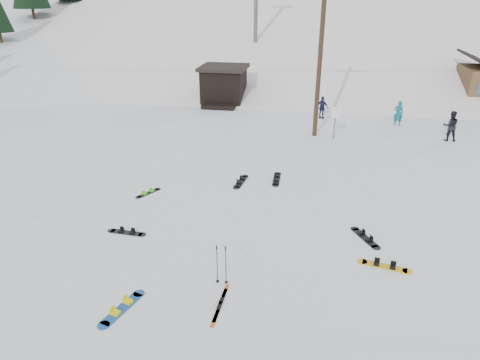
# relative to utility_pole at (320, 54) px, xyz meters

# --- Properties ---
(ground) EXTENTS (200.00, 200.00, 0.00)m
(ground) POSITION_rel_utility_pole_xyz_m (-2.00, -14.00, -4.68)
(ground) COLOR white
(ground) RESTS_ON ground
(ski_slope) EXTENTS (60.00, 85.24, 65.97)m
(ski_slope) POSITION_rel_utility_pole_xyz_m (-2.00, 41.00, -16.68)
(ski_slope) COLOR white
(ski_slope) RESTS_ON ground
(ridge_left) EXTENTS (47.54, 95.03, 58.38)m
(ridge_left) POSITION_rel_utility_pole_xyz_m (-38.00, 34.00, -15.68)
(ridge_left) COLOR white
(ridge_left) RESTS_ON ground
(treeline_left) EXTENTS (20.00, 64.00, 10.00)m
(treeline_left) POSITION_rel_utility_pole_xyz_m (-36.00, 26.00, -4.68)
(treeline_left) COLOR black
(treeline_left) RESTS_ON ground
(treeline_crest) EXTENTS (50.00, 6.00, 10.00)m
(treeline_crest) POSITION_rel_utility_pole_xyz_m (-2.00, 72.00, -4.68)
(treeline_crest) COLOR black
(treeline_crest) RESTS_ON ski_slope
(utility_pole) EXTENTS (2.00, 0.26, 9.00)m
(utility_pole) POSITION_rel_utility_pole_xyz_m (0.00, 0.00, 0.00)
(utility_pole) COLOR #3A2819
(utility_pole) RESTS_ON ground
(trail_sign) EXTENTS (0.50, 0.09, 1.85)m
(trail_sign) POSITION_rel_utility_pole_xyz_m (1.10, -0.42, -3.41)
(trail_sign) COLOR #595B60
(trail_sign) RESTS_ON ground
(lift_hut) EXTENTS (3.40, 4.10, 2.75)m
(lift_hut) POSITION_rel_utility_pole_xyz_m (-7.00, 6.94, -3.32)
(lift_hut) COLOR black
(lift_hut) RESTS_ON ground
(hero_snowboard) EXTENTS (0.72, 1.66, 0.12)m
(hero_snowboard) POSITION_rel_utility_pole_xyz_m (-4.71, -16.19, -4.65)
(hero_snowboard) COLOR #1954A8
(hero_snowboard) RESTS_ON ground
(hero_skis) EXTENTS (0.14, 1.74, 0.09)m
(hero_skis) POSITION_rel_utility_pole_xyz_m (-2.15, -15.56, -4.65)
(hero_skis) COLOR #BF4913
(hero_skis) RESTS_ON ground
(ski_poles) EXTENTS (0.35, 0.09, 1.28)m
(ski_poles) POSITION_rel_utility_pole_xyz_m (-2.31, -14.62, -4.03)
(ski_poles) COLOR black
(ski_poles) RESTS_ON ground
(board_scatter_a) EXTENTS (1.45, 0.33, 0.10)m
(board_scatter_a) POSITION_rel_utility_pole_xyz_m (-6.25, -12.45, -4.65)
(board_scatter_a) COLOR black
(board_scatter_a) RESTS_ON ground
(board_scatter_b) EXTENTS (0.46, 1.64, 0.12)m
(board_scatter_b) POSITION_rel_utility_pole_xyz_m (-3.06, -7.41, -4.65)
(board_scatter_b) COLOR black
(board_scatter_b) RESTS_ON ground
(board_scatter_c) EXTENTS (0.75, 1.16, 0.09)m
(board_scatter_c) POSITION_rel_utility_pole_xyz_m (-6.71, -9.26, -4.66)
(board_scatter_c) COLOR black
(board_scatter_c) RESTS_ON ground
(board_scatter_d) EXTENTS (0.93, 1.42, 0.11)m
(board_scatter_d) POSITION_rel_utility_pole_xyz_m (2.02, -11.28, -4.65)
(board_scatter_d) COLOR black
(board_scatter_d) RESTS_ON ground
(board_scatter_e) EXTENTS (1.62, 0.59, 0.12)m
(board_scatter_e) POSITION_rel_utility_pole_xyz_m (2.48, -12.90, -4.65)
(board_scatter_e) COLOR yellow
(board_scatter_e) RESTS_ON ground
(board_scatter_f) EXTENTS (0.35, 1.66, 0.12)m
(board_scatter_f) POSITION_rel_utility_pole_xyz_m (-1.52, -6.83, -4.65)
(board_scatter_f) COLOR black
(board_scatter_f) RESTS_ON ground
(skier_teal) EXTENTS (0.60, 0.43, 1.56)m
(skier_teal) POSITION_rel_utility_pole_xyz_m (5.10, 3.10, -3.90)
(skier_teal) COLOR #0B5C6E
(skier_teal) RESTS_ON ground
(skier_dark) EXTENTS (0.85, 0.68, 1.72)m
(skier_dark) POSITION_rel_utility_pole_xyz_m (7.53, 0.46, -3.82)
(skier_dark) COLOR black
(skier_dark) RESTS_ON ground
(skier_pink) EXTENTS (1.03, 0.59, 1.59)m
(skier_pink) POSITION_rel_utility_pole_xyz_m (11.48, 8.97, -3.89)
(skier_pink) COLOR #B94147
(skier_pink) RESTS_ON ground
(skier_navy) EXTENTS (0.94, 0.72, 1.49)m
(skier_navy) POSITION_rel_utility_pole_xyz_m (0.38, 3.79, -3.94)
(skier_navy) COLOR #1A183C
(skier_navy) RESTS_ON ground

